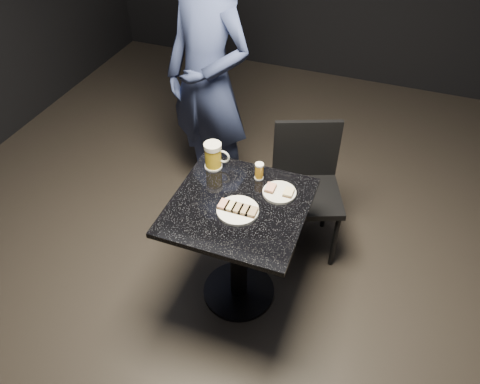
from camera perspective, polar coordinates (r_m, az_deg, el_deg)
name	(u,v)px	position (r m, az deg, el deg)	size (l,w,h in m)	color
floor	(239,292)	(2.98, -0.14, -12.06)	(6.00, 6.00, 0.00)	black
plate_large	(238,210)	(2.38, -0.28, -2.26)	(0.22, 0.22, 0.01)	white
plate_small	(279,192)	(2.49, 4.82, -0.05)	(0.18, 0.18, 0.01)	silver
patron	(208,81)	(3.15, -3.89, 13.36)	(0.67, 0.44, 1.83)	navy
table	(239,236)	(2.59, -0.16, -5.43)	(0.70, 0.70, 0.75)	black
beer_mug	(214,156)	(2.61, -3.24, 4.46)	(0.14, 0.10, 0.16)	white
beer_tumbler	(259,171)	(2.55, 2.36, 2.57)	(0.05, 0.05, 0.10)	silver
chair	(306,182)	(2.96, 8.08, 1.19)	(0.53, 0.53, 0.87)	black
canapes_on_plate_large	(238,208)	(2.36, -0.28, -1.97)	(0.20, 0.07, 0.02)	#4C3521
canapes_on_plate_small	(279,190)	(2.47, 4.84, 0.23)	(0.15, 0.07, 0.02)	#4C3521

